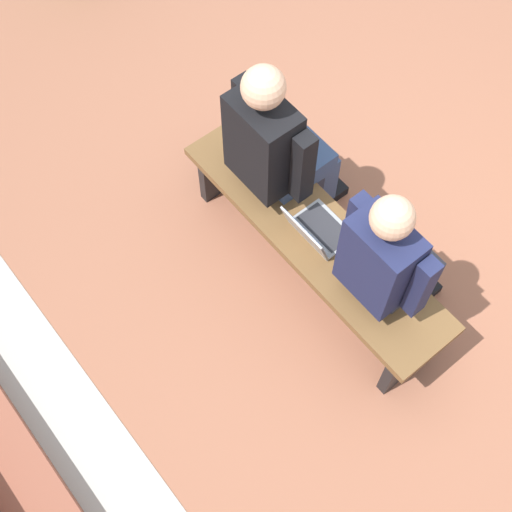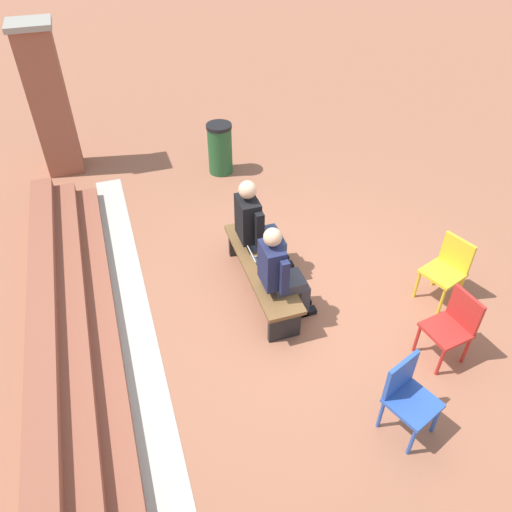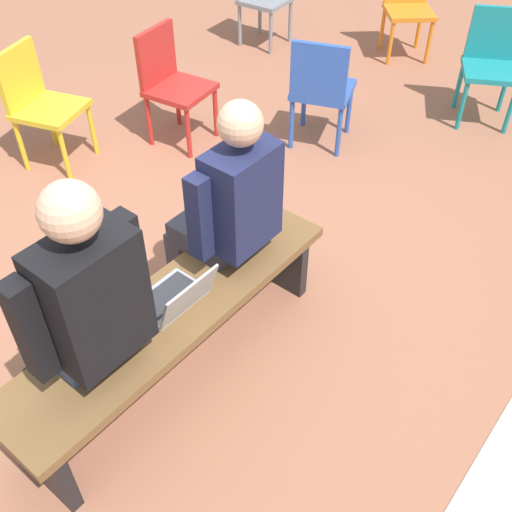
% 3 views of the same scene
% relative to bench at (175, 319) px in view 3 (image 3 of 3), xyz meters
% --- Properties ---
extents(ground_plane, '(60.00, 60.00, 0.00)m').
position_rel_bench_xyz_m(ground_plane, '(-0.36, -0.36, -0.35)').
color(ground_plane, '#9E6047').
extents(bench, '(1.80, 0.44, 0.45)m').
position_rel_bench_xyz_m(bench, '(0.00, 0.00, 0.00)').
color(bench, brown).
rests_on(bench, ground).
extents(person_student, '(0.52, 0.66, 1.31)m').
position_rel_bench_xyz_m(person_student, '(-0.46, -0.07, 0.35)').
color(person_student, '#383842').
rests_on(person_student, ground).
extents(person_adult, '(0.56, 0.71, 1.37)m').
position_rel_bench_xyz_m(person_adult, '(0.41, -0.07, 0.37)').
color(person_adult, '#384C75').
rests_on(person_adult, ground).
extents(laptop, '(0.32, 0.29, 0.21)m').
position_rel_bench_xyz_m(laptop, '(-0.02, 0.01, 0.15)').
color(laptop, '#9EA0A5').
rests_on(laptop, bench).
extents(plastic_chair_foreground, '(0.57, 0.57, 0.84)m').
position_rel_bench_xyz_m(plastic_chair_foreground, '(-3.39, 0.09, 0.13)').
color(plastic_chair_foreground, teal).
rests_on(plastic_chair_foreground, ground).
extents(plastic_chair_near_bench_right, '(0.59, 0.59, 0.84)m').
position_rel_bench_xyz_m(plastic_chair_near_bench_right, '(-4.08, -1.01, 0.13)').
color(plastic_chair_near_bench_right, orange).
rests_on(plastic_chair_near_bench_right, ground).
extents(plastic_chair_mid_courtyard, '(0.48, 0.48, 0.84)m').
position_rel_bench_xyz_m(plastic_chair_mid_courtyard, '(-1.57, -1.59, 0.13)').
color(plastic_chair_mid_courtyard, red).
rests_on(plastic_chair_mid_courtyard, ground).
extents(plastic_chair_far_right, '(0.54, 0.54, 0.84)m').
position_rel_bench_xyz_m(plastic_chair_far_right, '(-2.17, -0.67, 0.13)').
color(plastic_chair_far_right, '#2D56B7').
rests_on(plastic_chair_far_right, ground).
extents(plastic_chair_by_pillar, '(0.53, 0.53, 0.84)m').
position_rel_bench_xyz_m(plastic_chair_by_pillar, '(-0.77, -2.08, 0.13)').
color(plastic_chair_by_pillar, gold).
rests_on(plastic_chair_by_pillar, ground).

